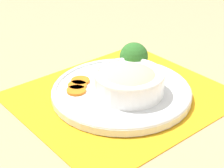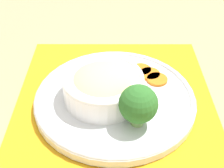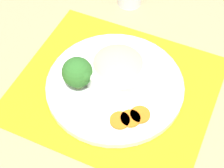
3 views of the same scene
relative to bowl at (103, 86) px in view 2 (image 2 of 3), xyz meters
The scene contains 8 objects.
ground_plane 0.06m from the bowl, 100.55° to the left, with size 4.00×4.00×0.00m, color tan.
placemat 0.05m from the bowl, 100.55° to the left, with size 0.50×0.45×0.00m.
plate 0.04m from the bowl, 100.55° to the left, with size 0.32×0.32×0.02m.
bowl is the anchor object (origin of this frame).
broccoli_floret 0.09m from the bowl, 36.24° to the left, with size 0.07×0.07×0.08m.
carrot_slice_near 0.13m from the bowl, 110.56° to the left, with size 0.04×0.04×0.01m.
carrot_slice_middle 0.13m from the bowl, 121.24° to the left, with size 0.04×0.04×0.01m.
carrot_slice_far 0.13m from the bowl, 132.03° to the left, with size 0.04×0.04×0.01m.
Camera 2 is at (0.46, -0.06, 0.43)m, focal length 50.00 mm.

